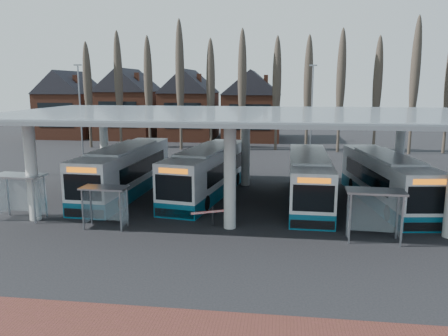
# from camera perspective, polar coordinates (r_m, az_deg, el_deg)

# --- Properties ---
(ground) EXTENTS (140.00, 140.00, 0.00)m
(ground) POSITION_cam_1_polar(r_m,az_deg,el_deg) (23.16, 0.02, -9.77)
(ground) COLOR black
(ground) RESTS_ON ground
(station_canopy) EXTENTS (32.00, 16.00, 6.34)m
(station_canopy) POSITION_cam_1_polar(r_m,az_deg,el_deg) (29.72, 2.02, 6.09)
(station_canopy) COLOR silver
(station_canopy) RESTS_ON ground
(poplar_row) EXTENTS (45.10, 1.10, 14.50)m
(poplar_row) POSITION_cam_1_polar(r_m,az_deg,el_deg) (54.56, 4.58, 11.50)
(poplar_row) COLOR #473D33
(poplar_row) RESTS_ON ground
(townhouse_row) EXTENTS (36.80, 10.30, 12.25)m
(townhouse_row) POSITION_cam_1_polar(r_m,az_deg,el_deg) (68.10, -8.48, 8.90)
(townhouse_row) COLOR brown
(townhouse_row) RESTS_ON ground
(lamp_post_a) EXTENTS (0.80, 0.16, 10.17)m
(lamp_post_a) POSITION_cam_1_polar(r_m,az_deg,el_deg) (48.28, -18.24, 6.99)
(lamp_post_a) COLOR slate
(lamp_post_a) RESTS_ON ground
(lamp_post_b) EXTENTS (0.80, 0.16, 10.17)m
(lamp_post_b) POSITION_cam_1_polar(r_m,az_deg,el_deg) (47.68, 11.36, 7.27)
(lamp_post_b) COLOR slate
(lamp_post_b) RESTS_ON ground
(bus_0) EXTENTS (3.35, 13.14, 3.62)m
(bus_0) POSITION_cam_1_polar(r_m,az_deg,el_deg) (33.71, -12.79, -0.43)
(bus_0) COLOR white
(bus_0) RESTS_ON ground
(bus_1) EXTENTS (4.77, 13.07, 3.56)m
(bus_1) POSITION_cam_1_polar(r_m,az_deg,el_deg) (32.61, -2.12, -0.60)
(bus_1) COLOR white
(bus_1) RESTS_ON ground
(bus_2) EXTENTS (2.87, 12.35, 3.42)m
(bus_2) POSITION_cam_1_polar(r_m,az_deg,el_deg) (31.03, 11.01, -1.51)
(bus_2) COLOR white
(bus_2) RESTS_ON ground
(bus_3) EXTENTS (4.31, 12.60, 3.43)m
(bus_3) POSITION_cam_1_polar(r_m,az_deg,el_deg) (32.18, 20.35, -1.54)
(bus_3) COLOR white
(bus_3) RESTS_ON ground
(shelter_0) EXTENTS (3.08, 1.65, 2.80)m
(shelter_0) POSITION_cam_1_polar(r_m,az_deg,el_deg) (29.40, -24.99, -2.19)
(shelter_0) COLOR gray
(shelter_0) RESTS_ON ground
(shelter_1) EXTENTS (2.66, 1.37, 2.44)m
(shelter_1) POSITION_cam_1_polar(r_m,az_deg,el_deg) (25.97, -15.19, -3.75)
(shelter_1) COLOR gray
(shelter_1) RESTS_ON ground
(shelter_2) EXTENTS (3.05, 1.64, 2.76)m
(shelter_2) POSITION_cam_1_polar(r_m,az_deg,el_deg) (24.28, 19.05, -4.41)
(shelter_2) COLOR gray
(shelter_2) RESTS_ON ground
(barrier) EXTENTS (2.18, 1.14, 1.18)m
(barrier) POSITION_cam_1_polar(r_m,az_deg,el_deg) (25.15, -1.63, -5.87)
(barrier) COLOR black
(barrier) RESTS_ON ground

